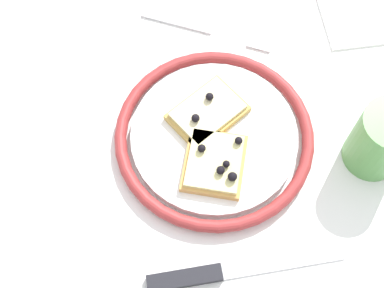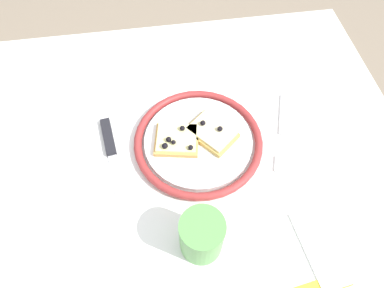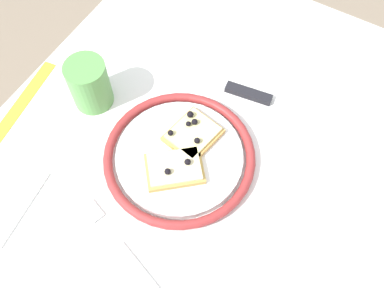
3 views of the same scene
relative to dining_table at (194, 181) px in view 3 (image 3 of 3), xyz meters
name	(u,v)px [view 3 (image 3 of 3)]	position (x,y,z in m)	size (l,w,h in m)	color
ground_plane	(193,258)	(0.00, 0.00, -0.63)	(6.00, 6.00, 0.00)	gray
dining_table	(194,181)	(0.00, 0.00, 0.00)	(0.92, 0.73, 0.74)	white
plate	(179,157)	(-0.02, 0.02, 0.12)	(0.26, 0.26, 0.02)	white
pizza_slice_near	(193,134)	(0.02, 0.02, 0.14)	(0.10, 0.09, 0.03)	tan
pizza_slice_far	(175,168)	(-0.05, 0.01, 0.14)	(0.11, 0.12, 0.03)	tan
knife	(232,88)	(0.16, 0.01, 0.12)	(0.05, 0.24, 0.01)	silver
fork	(122,248)	(-0.20, 0.02, 0.11)	(0.08, 0.20, 0.00)	#BCBCBC
cup	(89,84)	(0.01, 0.22, 0.16)	(0.07, 0.07, 0.10)	#599E4C
measuring_tape	(13,115)	(-0.10, 0.33, 0.11)	(0.26, 0.02, 0.00)	yellow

